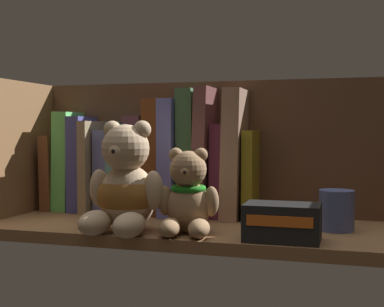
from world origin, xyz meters
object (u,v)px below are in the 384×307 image
book_1 (71,161)px  book_2 (86,163)px  book_3 (98,166)px  pillar_candle (337,210)px  book_5 (124,167)px  book_8 (175,157)px  book_4 (109,170)px  book_11 (221,170)px  small_product_box (282,222)px  book_10 (207,152)px  book_12 (237,154)px  book_13 (252,174)px  teddy_bear_larger (125,188)px  book_9 (191,153)px  book_6 (141,165)px  teddy_bear_smaller (188,197)px  book_7 (158,157)px  book_0 (58,172)px

book_1 → book_2: book_1 is taller
book_3 → pillar_candle: (48.26, -9.00, -5.87)cm
book_5 → book_8: size_ratio=0.81×
book_4 → book_11: (23.66, 0.00, 0.53)cm
book_1 → small_product_box: 51.31cm
book_10 → book_12: (5.91, 0.00, -0.26)cm
book_5 → book_13: bearing=0.0°
book_11 → book_8: bearing=180.0°
teddy_bear_larger → book_1: bearing=137.2°
book_9 → book_10: size_ratio=0.99×
book_2 → book_6: (12.38, 0.00, -0.00)cm
book_6 → pillar_candle: bearing=-13.1°
book_10 → book_11: book_10 is taller
book_6 → teddy_bear_smaller: size_ratio=1.41×
book_5 → book_11: (20.35, 0.00, -0.26)cm
book_10 → pillar_candle: size_ratio=3.68×
book_8 → book_11: bearing=0.0°
book_4 → book_2: bearing=180.0°
book_3 → book_10: book_10 is taller
book_1 → teddy_bear_smaller: size_ratio=1.48×
book_10 → book_13: 9.80cm
book_12 → pillar_candle: size_ratio=3.60×
small_product_box → book_10: bearing=130.9°
book_6 → book_9: bearing=-0.0°
book_2 → book_4: book_2 is taller
book_7 → teddy_bear_smaller: book_7 is taller
book_2 → book_12: bearing=0.0°
book_1 → book_9: size_ratio=0.83×
book_3 → book_10: (23.57, 0.00, 3.18)cm
book_5 → book_9: (14.44, 0.00, 3.12)cm
book_3 → teddy_bear_smaller: (25.36, -18.51, -3.34)cm
book_4 → book_13: (29.81, 0.00, -0.05)cm
book_9 → teddy_bear_larger: 20.88cm
book_0 → book_10: bearing=-0.0°
book_10 → book_12: bearing=0.0°
book_0 → book_11: (35.63, 0.00, 1.12)cm
book_2 → teddy_bear_smaller: (28.07, -18.51, -3.82)cm
book_10 → small_product_box: 27.77cm
book_8 → book_11: book_8 is taller
book_0 → book_10: (32.88, -0.00, 4.65)cm
small_product_box → book_11: bearing=126.0°
book_9 → book_11: size_ratio=1.38×
teddy_bear_larger → small_product_box: 26.09cm
book_8 → pillar_candle: book_8 is taller
book_12 → book_13: (2.99, 0.00, -3.85)cm
book_0 → book_5: 15.34cm
book_8 → book_11: size_ratio=1.27×
book_13 → pillar_candle: (15.79, -9.00, -4.94)cm
book_10 → book_12: 5.92cm
book_3 → pillar_candle: book_3 is taller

